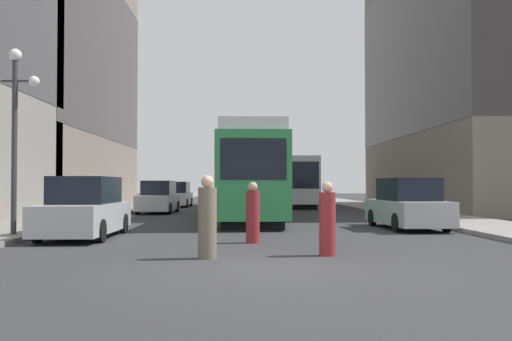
{
  "coord_description": "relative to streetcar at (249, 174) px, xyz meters",
  "views": [
    {
      "loc": [
        -0.63,
        -10.66,
        1.56
      ],
      "look_at": [
        -0.08,
        11.01,
        2.12
      ],
      "focal_mm": 40.19,
      "sensor_mm": 36.0,
      "label": 1
    }
  ],
  "objects": [
    {
      "name": "parked_car_right_far",
      "position": [
        5.6,
        -5.97,
        -1.26
      ],
      "size": [
        2.04,
        4.92,
        1.82
      ],
      "rotation": [
        0.0,
        0.0,
        3.18
      ],
      "color": "black",
      "rests_on": "ground"
    },
    {
      "name": "building_left_midblock",
      "position": [
        -15.04,
        13.82,
        8.07
      ],
      "size": [
        11.24,
        22.89,
        19.78
      ],
      "color": "slate",
      "rests_on": "ground"
    },
    {
      "name": "parked_car_left_near",
      "position": [
        -5.04,
        6.05,
        -1.26
      ],
      "size": [
        1.98,
        4.83,
        1.82
      ],
      "rotation": [
        0.0,
        0.0,
        -0.03
      ],
      "color": "black",
      "rests_on": "ground"
    },
    {
      "name": "pedestrian_on_sidewalk",
      "position": [
        -0.05,
        -10.86,
        -1.33
      ],
      "size": [
        0.37,
        0.37,
        1.65
      ],
      "rotation": [
        0.0,
        0.0,
        2.61
      ],
      "color": "maroon",
      "rests_on": "ground"
    },
    {
      "name": "parked_car_left_far",
      "position": [
        -5.04,
        15.33,
        -1.26
      ],
      "size": [
        1.94,
        4.95,
        1.82
      ],
      "rotation": [
        0.0,
        0.0,
        -0.01
      ],
      "color": "black",
      "rests_on": "ground"
    },
    {
      "name": "streetcar",
      "position": [
        0.0,
        0.0,
        0.0
      ],
      "size": [
        2.71,
        14.85,
        3.89
      ],
      "rotation": [
        0.0,
        0.0,
        0.01
      ],
      "color": "black",
      "rests_on": "ground"
    },
    {
      "name": "pedestrian_crossing_far",
      "position": [
        1.56,
        -13.71,
        -1.33
      ],
      "size": [
        0.37,
        0.37,
        1.65
      ],
      "rotation": [
        0.0,
        0.0,
        5.65
      ],
      "color": "maroon",
      "rests_on": "ground"
    },
    {
      "name": "lamp_post_left_near",
      "position": [
        -6.94,
        -9.67,
        1.6
      ],
      "size": [
        1.41,
        0.36,
        5.39
      ],
      "color": "#333338",
      "rests_on": "sidewalk_left"
    },
    {
      "name": "ground_plane",
      "position": [
        0.28,
        -15.74,
        -2.1
      ],
      "size": [
        200.0,
        200.0,
        0.0
      ],
      "primitive_type": "plane",
      "color": "#303033"
    },
    {
      "name": "sidewalk_left",
      "position": [
        -8.03,
        24.26,
        -2.03
      ],
      "size": [
        3.38,
        120.0,
        0.15
      ],
      "primitive_type": "cube",
      "color": "gray",
      "rests_on": "ground"
    },
    {
      "name": "pedestrian_crossing_near",
      "position": [
        -1.08,
        -14.14,
        -1.27
      ],
      "size": [
        0.4,
        0.4,
        1.78
      ],
      "rotation": [
        0.0,
        0.0,
        0.24
      ],
      "color": "#6B5B4C",
      "rests_on": "ground"
    },
    {
      "name": "transit_bus",
      "position": [
        3.28,
        15.51,
        -0.15
      ],
      "size": [
        2.78,
        12.06,
        3.45
      ],
      "rotation": [
        0.0,
        0.0,
        0.02
      ],
      "color": "black",
      "rests_on": "ground"
    },
    {
      "name": "parked_car_left_mid",
      "position": [
        -5.04,
        -9.13,
        -1.26
      ],
      "size": [
        1.9,
        4.96,
        1.82
      ],
      "rotation": [
        0.0,
        0.0,
        0.0
      ],
      "color": "black",
      "rests_on": "ground"
    },
    {
      "name": "sidewalk_right",
      "position": [
        8.59,
        24.26,
        -2.03
      ],
      "size": [
        3.38,
        120.0,
        0.15
      ],
      "primitive_type": "cube",
      "color": "gray",
      "rests_on": "ground"
    }
  ]
}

